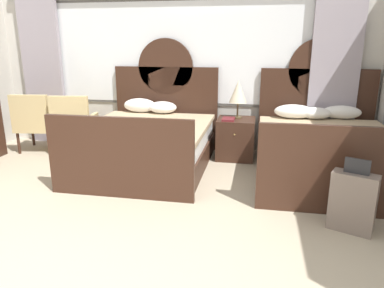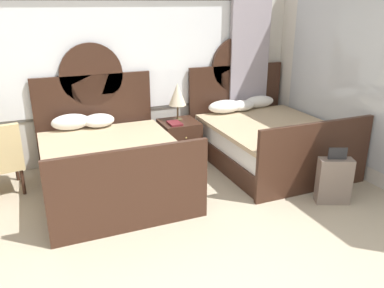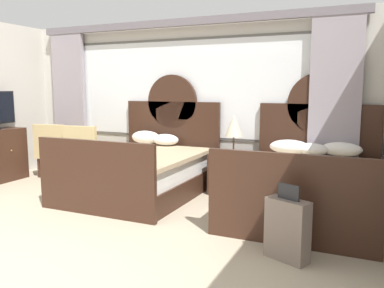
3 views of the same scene
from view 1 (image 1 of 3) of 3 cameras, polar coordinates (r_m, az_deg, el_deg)
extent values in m
cube|color=beige|center=(5.99, -1.99, 12.28)|extent=(6.15, 0.07, 2.70)
cube|color=#5B5954|center=(5.94, -2.10, 14.22)|extent=(4.42, 0.02, 1.66)
cube|color=white|center=(5.93, -2.12, 14.22)|extent=(4.34, 0.02, 1.58)
cube|color=#998E99|center=(6.80, -22.66, 11.10)|extent=(0.70, 0.08, 2.60)
cube|color=#998E99|center=(5.81, 21.71, 10.60)|extent=(0.70, 0.08, 2.60)
cube|color=#382116|center=(5.15, -6.93, -2.05)|extent=(1.63, 2.05, 0.30)
cube|color=white|center=(5.07, -7.03, 1.03)|extent=(1.57, 1.95, 0.27)
cube|color=tan|center=(4.95, -7.37, 2.66)|extent=(1.67, 1.85, 0.06)
cube|color=#382116|center=(6.01, -4.08, 5.74)|extent=(1.71, 0.06, 1.34)
cylinder|color=#382116|center=(5.93, -4.21, 12.15)|extent=(0.90, 0.06, 0.90)
cube|color=#382116|center=(4.10, -11.46, -2.22)|extent=(1.71, 0.06, 0.94)
ellipsoid|color=white|center=(5.87, -8.28, 6.11)|extent=(0.53, 0.26, 0.22)
ellipsoid|color=white|center=(5.75, -4.69, 5.83)|extent=(0.45, 0.33, 0.19)
cube|color=#382116|center=(5.00, 20.08, -3.48)|extent=(1.63, 2.05, 0.30)
cube|color=white|center=(4.91, 20.40, -0.33)|extent=(1.57, 1.95, 0.27)
cube|color=tan|center=(4.80, 20.73, 1.31)|extent=(1.67, 1.85, 0.06)
cube|color=#382116|center=(5.88, 19.00, 4.70)|extent=(1.71, 0.06, 1.34)
cylinder|color=#382116|center=(5.80, 19.60, 11.22)|extent=(0.90, 0.06, 0.90)
cube|color=#382116|center=(3.91, 22.88, -4.08)|extent=(1.71, 0.06, 0.94)
ellipsoid|color=white|center=(5.55, 15.89, 5.00)|extent=(0.57, 0.33, 0.21)
ellipsoid|color=white|center=(5.60, 19.04, 4.66)|extent=(0.44, 0.29, 0.17)
ellipsoid|color=white|center=(5.74, 22.72, 4.68)|extent=(0.55, 0.25, 0.20)
cube|color=#382116|center=(5.52, 6.96, 0.88)|extent=(0.56, 0.56, 0.61)
sphere|color=tan|center=(5.21, 6.79, 1.50)|extent=(0.02, 0.02, 0.02)
cylinder|color=brown|center=(5.52, 7.22, 4.24)|extent=(0.14, 0.14, 0.02)
cylinder|color=brown|center=(5.50, 7.26, 5.45)|extent=(0.03, 0.03, 0.22)
cone|color=beige|center=(5.46, 7.36, 8.29)|extent=(0.27, 0.27, 0.33)
cube|color=maroon|center=(5.35, 5.81, 3.96)|extent=(0.18, 0.26, 0.03)
cube|color=tan|center=(6.06, -17.90, 2.46)|extent=(0.68, 0.68, 0.10)
cube|color=tan|center=(5.77, -18.97, 4.76)|extent=(0.60, 0.17, 0.50)
cube|color=tan|center=(5.95, -15.59, 3.69)|extent=(0.14, 0.53, 0.16)
cube|color=tan|center=(6.13, -20.35, 3.62)|extent=(0.14, 0.53, 0.16)
cylinder|color=#382116|center=(6.27, -14.89, 1.01)|extent=(0.04, 0.04, 0.35)
cylinder|color=#382116|center=(6.42, -19.10, 1.01)|extent=(0.04, 0.04, 0.35)
cylinder|color=#382116|center=(5.82, -16.21, -0.23)|extent=(0.04, 0.04, 0.35)
cylinder|color=#382116|center=(5.98, -20.69, -0.19)|extent=(0.04, 0.04, 0.35)
cube|color=tan|center=(6.41, -23.15, 2.63)|extent=(0.67, 0.67, 0.10)
cube|color=tan|center=(6.13, -24.45, 4.80)|extent=(0.60, 0.16, 0.50)
cube|color=tan|center=(6.27, -21.08, 3.80)|extent=(0.14, 0.53, 0.16)
cube|color=tan|center=(6.50, -25.39, 3.72)|extent=(0.14, 0.53, 0.16)
cylinder|color=#382116|center=(6.57, -20.12, 1.24)|extent=(0.04, 0.04, 0.35)
cylinder|color=#382116|center=(6.78, -23.96, 1.25)|extent=(0.04, 0.04, 0.35)
cylinder|color=#382116|center=(6.14, -21.81, 0.08)|extent=(0.04, 0.04, 0.35)
cylinder|color=#382116|center=(6.35, -25.85, 0.13)|extent=(0.04, 0.04, 0.35)
cube|color=#75665B|center=(3.70, 24.17, -8.48)|extent=(0.44, 0.32, 0.57)
cube|color=#232326|center=(3.57, 24.81, -3.23)|extent=(0.21, 0.11, 0.14)
cylinder|color=black|center=(3.83, 21.34, -11.63)|extent=(0.05, 0.04, 0.05)
cylinder|color=black|center=(3.79, 26.14, -12.51)|extent=(0.05, 0.04, 0.05)
camera|label=2|loc=(2.41, -84.01, 16.86)|focal=36.53mm
camera|label=3|loc=(1.55, 107.36, -10.38)|focal=36.95mm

